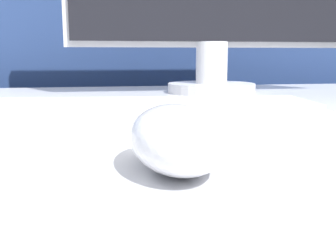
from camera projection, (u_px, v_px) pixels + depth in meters
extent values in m
cube|color=navy|center=(118.00, 138.00, 1.16)|extent=(5.00, 0.03, 1.08)
ellipsoid|color=white|center=(176.00, 138.00, 0.27)|extent=(0.07, 0.11, 0.05)
cube|color=silver|center=(149.00, 114.00, 0.48)|extent=(0.43, 0.16, 0.02)
cube|color=white|center=(148.00, 104.00, 0.48)|extent=(0.41, 0.14, 0.01)
cylinder|color=silver|center=(211.00, 88.00, 0.84)|extent=(0.18, 0.18, 0.02)
cylinder|color=silver|center=(212.00, 63.00, 0.83)|extent=(0.07, 0.07, 0.09)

